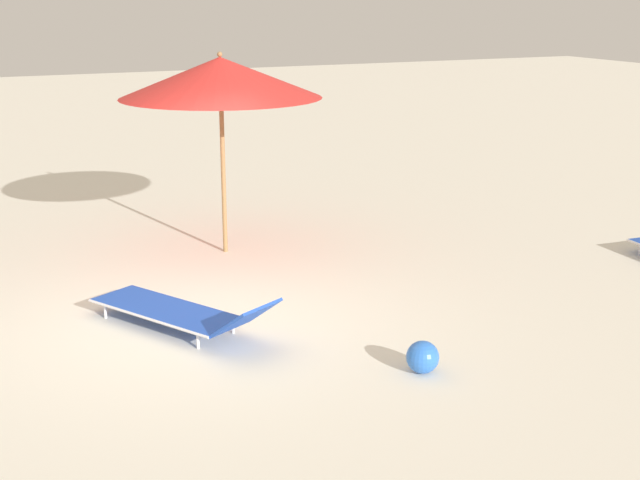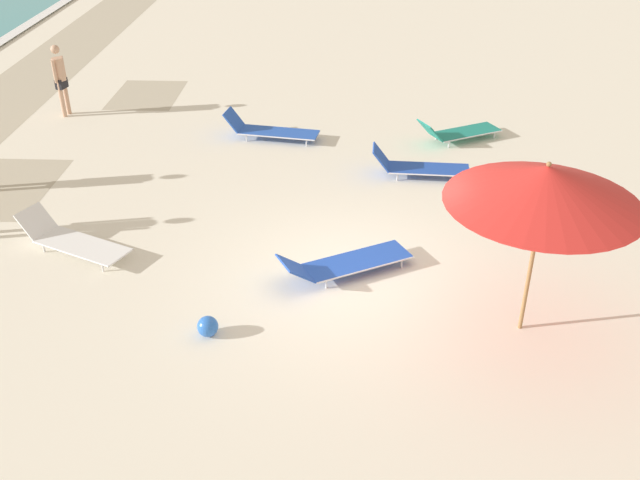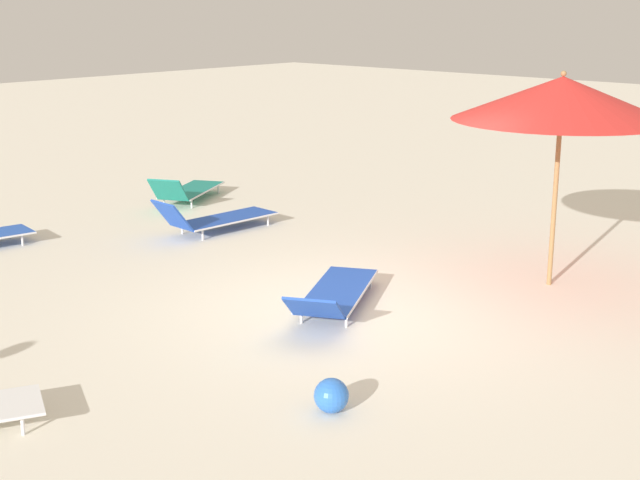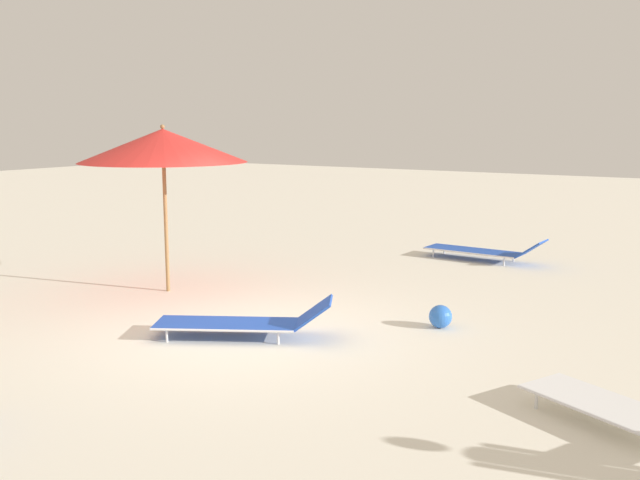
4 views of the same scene
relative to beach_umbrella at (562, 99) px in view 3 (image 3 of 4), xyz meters
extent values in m
cube|color=silver|center=(1.17, 2.34, -2.40)|extent=(60.00, 60.00, 0.16)
cylinder|color=#9E7547|center=(0.00, 0.00, -1.16)|extent=(0.06, 0.06, 2.33)
cone|color=red|center=(0.00, 0.00, 0.01)|extent=(2.63, 2.63, 0.52)
cylinder|color=#A4221E|center=(0.00, 0.00, -0.24)|extent=(2.55, 2.55, 0.01)
sphere|color=#9E7547|center=(0.00, 0.00, 0.30)|extent=(0.07, 0.07, 0.07)
cube|color=#1E8475|center=(7.15, -0.15, -2.15)|extent=(1.28, 1.72, 0.03)
cylinder|color=silver|center=(6.88, -0.29, -2.15)|extent=(0.77, 1.46, 0.03)
cylinder|color=silver|center=(7.41, -0.01, -2.15)|extent=(0.77, 1.46, 0.03)
cube|color=#1E8475|center=(6.69, 0.73, -1.94)|extent=(0.69, 0.61, 0.43)
cylinder|color=silver|center=(7.21, -0.83, -2.24)|extent=(0.03, 0.03, 0.16)
cylinder|color=silver|center=(7.67, -0.60, -2.24)|extent=(0.03, 0.03, 0.16)
cylinder|color=silver|center=(6.63, 0.29, -2.24)|extent=(0.03, 0.03, 0.16)
cylinder|color=silver|center=(7.08, 0.53, -2.24)|extent=(0.03, 0.03, 0.16)
cube|color=blue|center=(5.09, 0.88, -2.15)|extent=(0.69, 1.69, 0.03)
cylinder|color=silver|center=(4.79, 0.90, -2.15)|extent=(0.12, 1.66, 0.03)
cylinder|color=silver|center=(5.39, 0.87, -2.15)|extent=(0.12, 1.66, 0.03)
cube|color=blue|center=(5.14, 1.88, -1.93)|extent=(0.59, 0.39, 0.45)
cylinder|color=silver|center=(4.80, 0.25, -2.24)|extent=(0.03, 0.03, 0.16)
cylinder|color=silver|center=(5.30, 0.22, -2.24)|extent=(0.03, 0.03, 0.16)
cylinder|color=silver|center=(4.87, 1.55, -2.24)|extent=(0.03, 0.03, 0.16)
cylinder|color=silver|center=(5.38, 1.52, -2.24)|extent=(0.03, 0.03, 0.16)
cylinder|color=silver|center=(1.23, 6.56, -2.24)|extent=(0.03, 0.03, 0.16)
cylinder|color=silver|center=(1.69, 6.34, -2.24)|extent=(0.03, 0.03, 0.16)
cube|color=blue|center=(1.45, 2.38, -2.15)|extent=(1.37, 1.85, 0.03)
cylinder|color=silver|center=(1.19, 2.24, -2.15)|extent=(0.87, 1.59, 0.03)
cylinder|color=silver|center=(1.72, 2.52, -2.15)|extent=(0.87, 1.59, 0.03)
cube|color=blue|center=(0.93, 3.36, -1.98)|extent=(0.72, 0.68, 0.35)
cylinder|color=silver|center=(1.56, 1.64, -2.24)|extent=(0.03, 0.03, 0.16)
cylinder|color=silver|center=(2.00, 1.88, -2.24)|extent=(0.03, 0.03, 0.16)
cylinder|color=silver|center=(0.90, 2.87, -2.24)|extent=(0.03, 0.03, 0.16)
cylinder|color=silver|center=(1.35, 3.11, -2.24)|extent=(0.03, 0.03, 0.16)
cylinder|color=silver|center=(6.57, 3.52, -2.24)|extent=(0.03, 0.03, 0.16)
cylinder|color=silver|center=(7.07, 3.43, -2.24)|extent=(0.03, 0.03, 0.16)
sphere|color=blue|center=(-0.36, 4.53, -2.17)|extent=(0.31, 0.31, 0.31)
camera|label=1|loc=(3.68, 11.03, 1.09)|focal=50.00mm
camera|label=2|loc=(-8.44, 2.58, 4.11)|focal=40.00mm
camera|label=3|loc=(-5.06, 9.83, 1.14)|focal=50.00mm
camera|label=4|loc=(8.24, 7.97, 0.38)|focal=40.00mm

